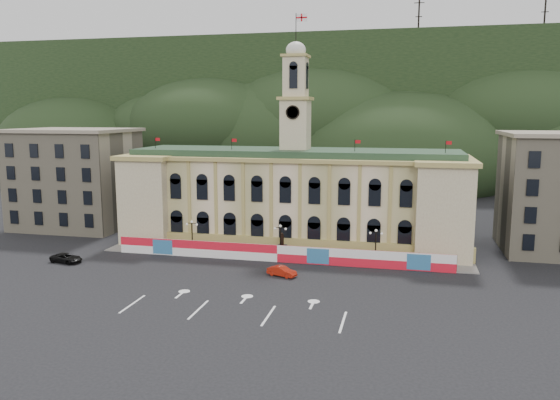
% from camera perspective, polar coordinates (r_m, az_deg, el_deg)
% --- Properties ---
extents(ground, '(260.00, 260.00, 0.00)m').
position_cam_1_polar(ground, '(66.25, -3.32, -9.87)').
color(ground, black).
rests_on(ground, ground).
extents(lane_markings, '(26.00, 10.00, 0.02)m').
position_cam_1_polar(lane_markings, '(61.75, -4.65, -11.32)').
color(lane_markings, white).
rests_on(lane_markings, ground).
extents(hill_ridge, '(230.00, 80.00, 64.00)m').
position_cam_1_polar(hill_ridge, '(182.95, 7.55, 8.39)').
color(hill_ridge, black).
rests_on(hill_ridge, ground).
extents(city_hall, '(56.20, 17.60, 37.10)m').
position_cam_1_polar(city_hall, '(90.54, 1.55, 0.41)').
color(city_hall, beige).
rests_on(city_hall, ground).
extents(side_building_left, '(21.00, 17.00, 18.60)m').
position_cam_1_polar(side_building_left, '(110.13, -20.58, 2.16)').
color(side_building_left, tan).
rests_on(side_building_left, ground).
extents(hoarding_fence, '(50.00, 0.44, 2.50)m').
position_cam_1_polar(hoarding_fence, '(79.83, -0.23, -5.61)').
color(hoarding_fence, red).
rests_on(hoarding_fence, ground).
extents(pavement, '(56.00, 5.50, 0.16)m').
position_cam_1_polar(pavement, '(82.67, 0.16, -5.93)').
color(pavement, slate).
rests_on(pavement, ground).
extents(statue, '(1.40, 1.40, 3.72)m').
position_cam_1_polar(statue, '(82.62, 0.20, -5.15)').
color(statue, '#595651').
rests_on(statue, ground).
extents(lamp_left, '(1.96, 0.44, 5.15)m').
position_cam_1_polar(lamp_left, '(85.40, -9.17, -3.49)').
color(lamp_left, black).
rests_on(lamp_left, ground).
extents(lamp_center, '(1.96, 0.44, 5.15)m').
position_cam_1_polar(lamp_center, '(81.23, 0.04, -4.03)').
color(lamp_center, black).
rests_on(lamp_center, ground).
extents(lamp_right, '(1.96, 0.44, 5.15)m').
position_cam_1_polar(lamp_right, '(79.35, 9.97, -4.48)').
color(lamp_right, black).
rests_on(lamp_right, ground).
extents(red_sedan, '(3.93, 4.91, 1.33)m').
position_cam_1_polar(red_sedan, '(73.18, 0.20, -7.46)').
color(red_sedan, '#AA1C0C').
rests_on(red_sedan, ground).
extents(black_suv, '(3.78, 5.53, 1.34)m').
position_cam_1_polar(black_suv, '(85.48, -21.42, -5.66)').
color(black_suv, black).
rests_on(black_suv, ground).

